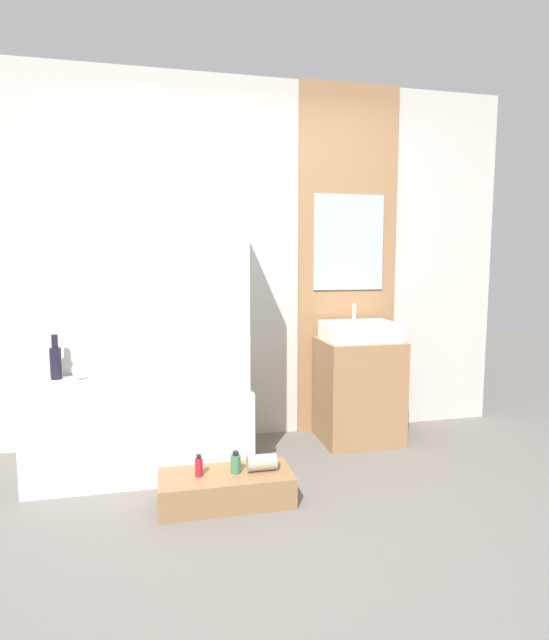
% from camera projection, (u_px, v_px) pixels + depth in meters
% --- Properties ---
extents(ground_plane, '(12.00, 12.00, 0.00)m').
position_uv_depth(ground_plane, '(286.00, 551.00, 2.26)').
color(ground_plane, '#605B56').
extents(wall_tiled_back, '(4.20, 0.06, 2.60)m').
position_uv_depth(wall_tiled_back, '(234.00, 262.00, 3.64)').
color(wall_tiled_back, '#B7B2A8').
rests_on(wall_tiled_back, ground_plane).
extents(wall_wood_accent, '(0.77, 0.04, 2.60)m').
position_uv_depth(wall_wood_accent, '(347.00, 261.00, 3.77)').
color(wall_wood_accent, '#8E6642').
rests_on(wall_wood_accent, ground_plane).
extents(bathtub, '(1.31, 0.76, 0.52)m').
position_uv_depth(bathtub, '(144.00, 425.00, 3.20)').
color(bathtub, white).
rests_on(bathtub, ground_plane).
extents(glass_shower_screen, '(0.01, 0.61, 1.23)m').
position_uv_depth(glass_shower_screen, '(241.00, 288.00, 3.18)').
color(glass_shower_screen, silver).
rests_on(glass_shower_screen, bathtub).
extents(wooden_step_bench, '(0.72, 0.32, 0.16)m').
position_uv_depth(wooden_step_bench, '(226.00, 488.00, 2.71)').
color(wooden_step_bench, olive).
rests_on(wooden_step_bench, ground_plane).
extents(vanity_cabinet, '(0.55, 0.48, 0.74)m').
position_uv_depth(vanity_cabinet, '(358.00, 390.00, 3.63)').
color(vanity_cabinet, '#8E6642').
rests_on(vanity_cabinet, ground_plane).
extents(sink, '(0.50, 0.39, 0.26)m').
position_uv_depth(sink, '(359.00, 331.00, 3.58)').
color(sink, white).
rests_on(sink, vanity_cabinet).
extents(vase_tall_dark, '(0.07, 0.07, 0.30)m').
position_uv_depth(vase_tall_dark, '(56.00, 361.00, 3.32)').
color(vase_tall_dark, black).
rests_on(vase_tall_dark, bathtub).
extents(vase_round_light, '(0.12, 0.12, 0.12)m').
position_uv_depth(vase_round_light, '(82.00, 370.00, 3.33)').
color(vase_round_light, white).
rests_on(vase_round_light, bathtub).
extents(bottle_soap_primary, '(0.04, 0.04, 0.12)m').
position_uv_depth(bottle_soap_primary, '(199.00, 467.00, 2.66)').
color(bottle_soap_primary, '#B21928').
rests_on(bottle_soap_primary, wooden_step_bench).
extents(bottle_soap_secondary, '(0.05, 0.05, 0.12)m').
position_uv_depth(bottle_soap_secondary, '(236.00, 463.00, 2.70)').
color(bottle_soap_secondary, '#38704C').
rests_on(bottle_soap_secondary, wooden_step_bench).
extents(towel_roll, '(0.16, 0.09, 0.09)m').
position_uv_depth(towel_roll, '(262.00, 462.00, 2.74)').
color(towel_roll, gray).
rests_on(towel_roll, wooden_step_bench).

